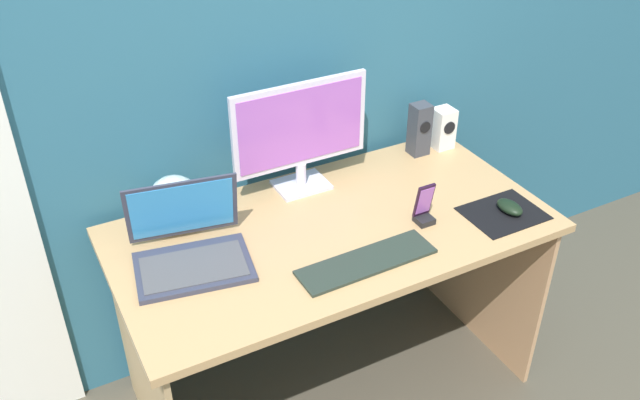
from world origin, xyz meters
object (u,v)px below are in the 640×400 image
speaker_right (443,128)px  fishbowl (175,202)px  monitor (300,132)px  keyboard_external (366,262)px  phone_in_dock (424,209)px  laptop (190,247)px  mouse (510,207)px  speaker_near_monitor (419,129)px

speaker_right → fishbowl: (-1.05, -0.02, 0.00)m
monitor → fishbowl: bearing=-178.8°
fishbowl → keyboard_external: 0.63m
fishbowl → phone_in_dock: fishbowl is taller
phone_in_dock → speaker_right: bearing=47.3°
laptop → phone_in_dock: 0.74m
mouse → phone_in_dock: (-0.28, 0.09, 0.03)m
speaker_right → keyboard_external: speaker_right is taller
keyboard_external → phone_in_dock: phone_in_dock is taller
speaker_near_monitor → fishbowl: 0.94m
monitor → laptop: monitor is taller
speaker_right → speaker_near_monitor: 0.11m
speaker_near_monitor → mouse: (0.04, -0.47, -0.08)m
keyboard_external → laptop: bearing=149.3°
mouse → speaker_near_monitor: bearing=91.1°
speaker_right → monitor: bearing=-179.3°
laptop → fishbowl: size_ratio=2.22×
monitor → keyboard_external: (-0.02, -0.47, -0.21)m
laptop → speaker_right: bearing=11.5°
phone_in_dock → fishbowl: bearing=152.6°
laptop → fishbowl: (0.02, 0.20, 0.03)m
laptop → monitor: bearing=24.1°
speaker_right → speaker_near_monitor: bearing=179.9°
speaker_right → fishbowl: fishbowl is taller
monitor → mouse: (0.53, -0.46, -0.19)m
laptop → keyboard_external: (0.45, -0.26, -0.04)m
mouse → phone_in_dock: bearing=158.9°
laptop → mouse: (1.00, -0.25, -0.03)m
keyboard_external → phone_in_dock: (0.27, 0.10, 0.04)m
monitor → laptop: bearing=-155.9°
monitor → speaker_right: bearing=0.7°
monitor → keyboard_external: size_ratio=1.13×
phone_in_dock → laptop: bearing=167.5°
monitor → mouse: 0.73m
keyboard_external → speaker_near_monitor: bearing=41.9°
keyboard_external → monitor: bearing=86.4°
fishbowl → phone_in_dock: 0.79m
monitor → mouse: monitor is taller
speaker_near_monitor → keyboard_external: size_ratio=0.46×
monitor → keyboard_external: monitor is taller
speaker_near_monitor → monitor: bearing=-179.1°
speaker_right → speaker_near_monitor: speaker_near_monitor is taller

